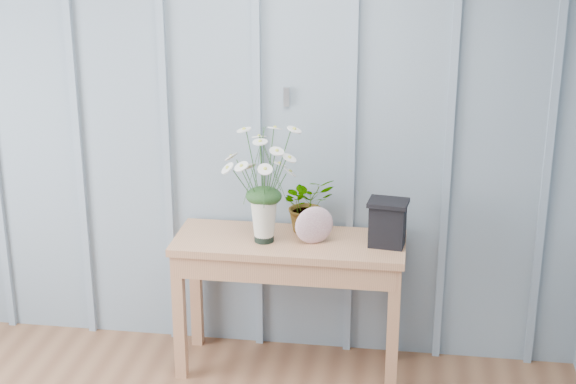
% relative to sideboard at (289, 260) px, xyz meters
% --- Properties ---
extents(room_shell, '(4.00, 4.50, 2.50)m').
position_rel_sideboard_xyz_m(room_shell, '(-0.46, -1.08, 1.35)').
color(room_shell, gray).
rests_on(room_shell, ground).
extents(sideboard, '(1.20, 0.45, 0.75)m').
position_rel_sideboard_xyz_m(sideboard, '(0.00, 0.00, 0.00)').
color(sideboard, '#AF7752').
rests_on(sideboard, ground).
extents(daisy_vase, '(0.45, 0.34, 0.64)m').
position_rel_sideboard_xyz_m(daisy_vase, '(-0.13, -0.04, 0.51)').
color(daisy_vase, black).
rests_on(daisy_vase, sideboard).
extents(spider_plant, '(0.35, 0.34, 0.30)m').
position_rel_sideboard_xyz_m(spider_plant, '(0.07, 0.14, 0.27)').
color(spider_plant, '#193B18').
rests_on(spider_plant, sideboard).
extents(felt_disc_vessel, '(0.21, 0.13, 0.20)m').
position_rel_sideboard_xyz_m(felt_disc_vessel, '(0.13, -0.03, 0.21)').
color(felt_disc_vessel, '#995877').
rests_on(felt_disc_vessel, sideboard).
extents(carved_box, '(0.21, 0.18, 0.24)m').
position_rel_sideboard_xyz_m(carved_box, '(0.50, 0.00, 0.24)').
color(carved_box, black).
rests_on(carved_box, sideboard).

